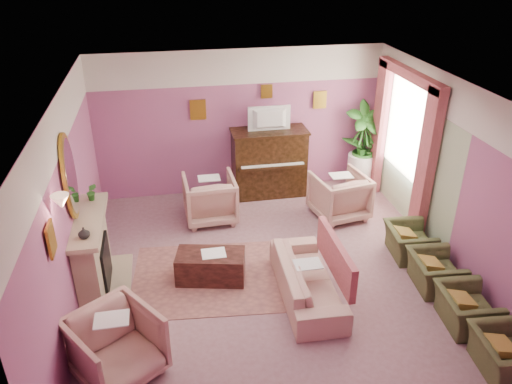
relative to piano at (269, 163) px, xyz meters
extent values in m
cube|color=gray|center=(-0.50, -2.68, -0.65)|extent=(5.50, 6.00, 0.01)
cube|color=white|center=(-0.50, -2.68, 2.15)|extent=(5.50, 6.00, 0.01)
cube|color=#834A7E|center=(-0.50, 0.32, 0.75)|extent=(5.50, 0.02, 2.80)
cube|color=#834A7E|center=(-0.50, -5.68, 0.75)|extent=(5.50, 0.02, 2.80)
cube|color=#834A7E|center=(-3.25, -2.68, 0.75)|extent=(0.02, 6.00, 2.80)
cube|color=#834A7E|center=(2.25, -2.68, 0.75)|extent=(0.02, 6.00, 2.80)
cube|color=silver|center=(-0.50, 0.31, 1.82)|extent=(5.50, 0.01, 0.65)
cube|color=#A3B993|center=(2.23, -1.38, 0.42)|extent=(0.01, 3.00, 2.15)
cube|color=tan|center=(-3.09, -2.48, -0.10)|extent=(0.30, 1.40, 1.10)
cube|color=black|center=(-2.99, -2.48, -0.25)|extent=(0.18, 0.72, 0.68)
cube|color=#F14A2A|center=(-2.95, -2.48, -0.43)|extent=(0.06, 0.54, 0.10)
cube|color=tan|center=(-3.06, -2.48, 0.47)|extent=(0.40, 1.55, 0.07)
cube|color=tan|center=(-2.89, -2.48, -0.64)|extent=(0.55, 1.50, 0.02)
ellipsoid|color=#A98723|center=(-3.20, -2.48, 1.15)|extent=(0.04, 0.72, 1.20)
ellipsoid|color=white|center=(-3.17, -2.48, 1.15)|extent=(0.01, 0.60, 1.06)
cone|color=#FEC098|center=(-3.12, -3.53, 1.33)|extent=(0.20, 0.20, 0.16)
cube|color=black|center=(0.00, 0.00, 0.00)|extent=(1.40, 0.60, 1.30)
cube|color=black|center=(0.00, -0.35, 0.07)|extent=(1.30, 0.12, 0.06)
cube|color=white|center=(0.00, -0.35, 0.11)|extent=(1.20, 0.08, 0.02)
cube|color=black|center=(0.00, 0.00, 0.66)|extent=(1.45, 0.65, 0.04)
imported|color=black|center=(0.00, -0.05, 0.95)|extent=(0.80, 0.12, 0.48)
cube|color=#A98723|center=(-1.30, 0.28, 1.07)|extent=(0.30, 0.03, 0.38)
cube|color=#A98723|center=(1.05, 0.28, 1.13)|extent=(0.26, 0.03, 0.34)
cube|color=#A98723|center=(0.00, 0.28, 1.35)|extent=(0.22, 0.03, 0.26)
cube|color=#A98723|center=(-3.21, -3.88, 1.07)|extent=(0.03, 0.28, 0.36)
cube|color=beige|center=(2.20, -1.13, 1.05)|extent=(0.03, 1.40, 1.80)
cube|color=#A04851|center=(2.12, -2.05, 0.65)|extent=(0.16, 0.34, 2.60)
cube|color=#A04851|center=(2.12, -0.21, 0.65)|extent=(0.16, 0.34, 2.60)
cube|color=#A04851|center=(2.12, -1.13, 1.91)|extent=(0.16, 2.20, 0.16)
imported|color=#23601D|center=(-3.05, -1.93, 0.64)|extent=(0.16, 0.16, 0.28)
imported|color=silver|center=(-3.05, -2.98, 0.58)|extent=(0.16, 0.16, 0.16)
cube|color=#8F5852|center=(-1.35, -2.57, -0.64)|extent=(2.66, 2.02, 0.01)
cube|color=#381A15|center=(-1.43, -2.60, -0.43)|extent=(1.08, 0.71, 0.45)
cube|color=white|center=(-1.38, -2.60, -0.20)|extent=(0.35, 0.28, 0.01)
imported|color=tan|center=(-0.13, -3.23, -0.27)|extent=(0.62, 1.87, 0.76)
cube|color=#A04851|center=(0.27, -3.23, -0.05)|extent=(0.09, 1.42, 0.52)
imported|color=tan|center=(-1.25, -0.81, -0.19)|extent=(0.89, 0.89, 0.93)
imported|color=tan|center=(1.06, -1.14, -0.19)|extent=(0.89, 0.89, 0.93)
imported|color=tan|center=(-2.68, -4.22, -0.19)|extent=(0.89, 0.89, 0.93)
imported|color=#444B28|center=(1.74, -5.01, -0.31)|extent=(0.55, 0.78, 0.67)
imported|color=#444B28|center=(1.74, -4.19, -0.31)|extent=(0.55, 0.78, 0.67)
imported|color=#444B28|center=(1.74, -3.37, -0.31)|extent=(0.55, 0.78, 0.67)
imported|color=#444B28|center=(1.74, -2.55, -0.31)|extent=(0.55, 0.78, 0.67)
cylinder|color=white|center=(1.88, -0.04, -0.30)|extent=(0.52, 0.52, 0.70)
imported|color=#23601D|center=(1.88, -0.04, 0.22)|extent=(0.30, 0.30, 0.34)
imported|color=#23601D|center=(2.00, -0.14, 0.19)|extent=(0.16, 0.16, 0.28)
cylinder|color=brown|center=(1.89, -0.05, -0.48)|extent=(0.34, 0.34, 0.34)
imported|color=#23601D|center=(1.89, -0.05, 0.41)|extent=(0.76, 0.76, 1.44)
camera|label=1|loc=(-1.90, -8.69, 3.93)|focal=35.00mm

